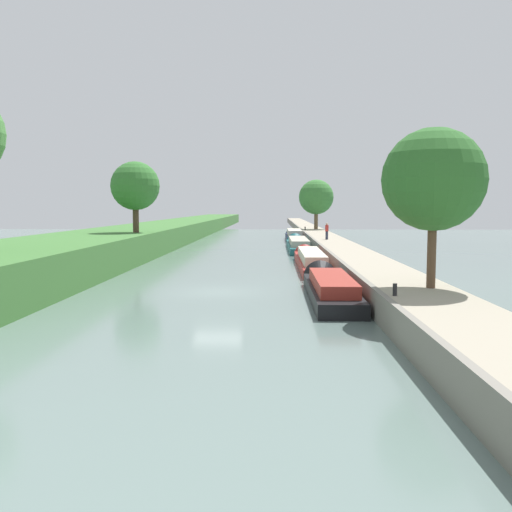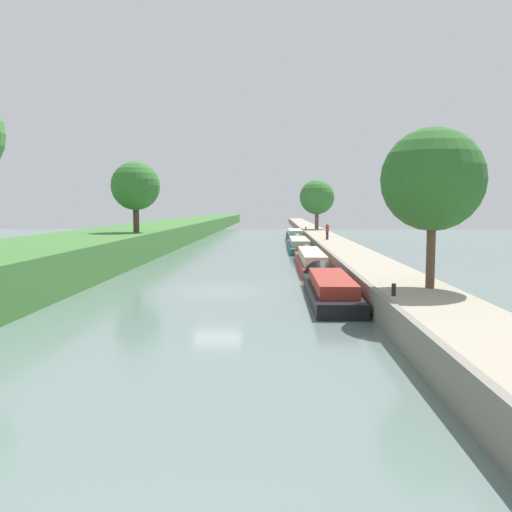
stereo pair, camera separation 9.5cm
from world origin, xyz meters
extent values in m
plane|color=slate|center=(0.00, 0.00, 0.00)|extent=(160.00, 160.00, 0.00)
cube|color=#3D7033|center=(-11.37, 0.00, 1.11)|extent=(8.65, 260.00, 2.22)
cube|color=#9E937F|center=(8.67, 0.00, 0.57)|extent=(3.24, 260.00, 1.15)
cube|color=gray|center=(6.92, 0.00, 0.60)|extent=(0.25, 260.00, 1.20)
cube|color=black|center=(5.63, -2.30, 0.32)|extent=(2.03, 10.02, 0.64)
cube|color=maroon|center=(5.63, -2.80, 0.92)|extent=(1.66, 7.02, 0.56)
cone|color=black|center=(5.63, 3.32, 0.32)|extent=(1.93, 1.22, 1.93)
cube|color=maroon|center=(5.58, 11.56, 0.31)|extent=(1.80, 14.16, 0.61)
cube|color=beige|center=(5.58, 10.85, 0.94)|extent=(1.48, 9.91, 0.65)
cone|color=maroon|center=(5.58, 19.18, 0.31)|extent=(1.71, 1.08, 1.71)
cube|color=#195B60|center=(5.42, 28.25, 0.31)|extent=(2.09, 14.45, 0.63)
cube|color=#B2A893|center=(5.42, 27.52, 0.93)|extent=(1.71, 10.11, 0.60)
cone|color=#195B60|center=(5.42, 36.10, 0.31)|extent=(1.98, 1.25, 1.98)
cube|color=#141E42|center=(5.57, 43.47, 0.37)|extent=(2.06, 11.70, 0.74)
cube|color=beige|center=(5.57, 42.88, 1.11)|extent=(1.69, 8.19, 0.74)
cone|color=#141E42|center=(5.57, 49.94, 0.37)|extent=(1.96, 1.24, 1.96)
cylinder|color=brown|center=(9.22, -6.12, 2.75)|extent=(0.35, 0.35, 3.20)
sphere|color=#2D6628|center=(9.22, -6.12, 5.48)|extent=(4.09, 4.09, 4.09)
cylinder|color=brown|center=(9.04, 52.40, 2.78)|extent=(0.55, 0.55, 3.27)
sphere|color=#387533|center=(9.04, 52.40, 5.79)|extent=(5.01, 5.01, 5.01)
cylinder|color=#4C3828|center=(-8.77, 18.31, 3.63)|extent=(0.51, 0.51, 2.80)
sphere|color=#33702D|center=(-8.77, 18.31, 6.15)|extent=(4.10, 4.10, 4.10)
cylinder|color=#282D42|center=(8.18, 26.87, 1.56)|extent=(0.26, 0.26, 0.82)
cylinder|color=#B22D28|center=(8.18, 26.87, 2.28)|extent=(0.34, 0.34, 0.62)
sphere|color=tan|center=(8.18, 26.87, 2.70)|extent=(0.22, 0.22, 0.22)
cylinder|color=black|center=(7.35, -8.17, 1.37)|extent=(0.16, 0.16, 0.45)
cylinder|color=black|center=(7.35, 50.09, 1.37)|extent=(0.16, 0.16, 0.45)
camera|label=1|loc=(2.90, -28.49, 4.40)|focal=39.06mm
camera|label=2|loc=(2.99, -28.49, 4.40)|focal=39.06mm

